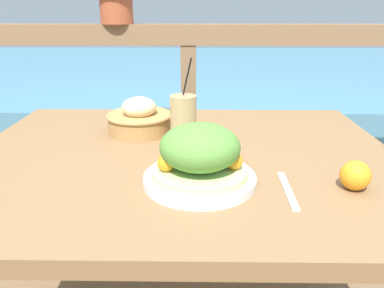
{
  "coord_description": "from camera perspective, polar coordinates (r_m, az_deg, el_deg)",
  "views": [
    {
      "loc": [
        0.04,
        -0.97,
        1.09
      ],
      "look_at": [
        0.03,
        -0.09,
        0.76
      ],
      "focal_mm": 35.0,
      "sensor_mm": 36.0,
      "label": 1
    }
  ],
  "objects": [
    {
      "name": "fork",
      "position": [
        0.87,
        14.36,
        -6.79
      ],
      "size": [
        0.02,
        0.18,
        0.0
      ],
      "color": "silver",
      "rests_on": "patio_table"
    },
    {
      "name": "orange_near_basket",
      "position": [
        0.91,
        23.63,
        -4.4
      ],
      "size": [
        0.07,
        0.07,
        0.07
      ],
      "color": "orange",
      "rests_on": "patio_table"
    },
    {
      "name": "bread_basket",
      "position": [
        1.22,
        -7.99,
        3.84
      ],
      "size": [
        0.21,
        0.21,
        0.12
      ],
      "color": "#AD7F47",
      "rests_on": "patio_table"
    },
    {
      "name": "railing_fence",
      "position": [
        1.78,
        -0.54,
        9.78
      ],
      "size": [
        2.8,
        0.08,
        1.01
      ],
      "color": "brown",
      "rests_on": "ground_plane"
    },
    {
      "name": "drink_glass",
      "position": [
        1.12,
        -1.51,
        3.88
      ],
      "size": [
        0.08,
        0.08,
        0.25
      ],
      "color": "tan",
      "rests_on": "patio_table"
    },
    {
      "name": "salad_plate",
      "position": [
        0.85,
        1.2,
        -2.25
      ],
      "size": [
        0.26,
        0.26,
        0.14
      ],
      "color": "white",
      "rests_on": "patio_table"
    },
    {
      "name": "patio_table",
      "position": [
        1.08,
        -1.47,
        -5.41
      ],
      "size": [
        1.2,
        0.95,
        0.7
      ],
      "color": "olive",
      "rests_on": "ground_plane"
    },
    {
      "name": "sea_backdrop",
      "position": [
        4.34,
        0.26,
        8.79
      ],
      "size": [
        12.0,
        4.0,
        0.46
      ],
      "color": "teal",
      "rests_on": "ground_plane"
    }
  ]
}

